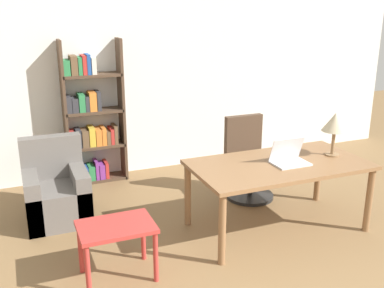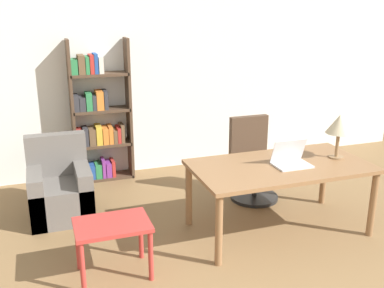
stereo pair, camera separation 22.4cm
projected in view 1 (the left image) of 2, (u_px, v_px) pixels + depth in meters
The scene contains 8 objects.
wall_back at pixel (152, 75), 6.20m from camera, with size 8.00×0.06×2.70m.
desk at pixel (279, 170), 4.63m from camera, with size 1.81×0.96×0.74m.
laptop at pixel (289, 158), 4.58m from camera, with size 0.36×0.26×0.26m.
table_lamp at pixel (335, 123), 4.74m from camera, with size 0.27×0.27×0.47m.
office_chair at pixel (248, 163), 5.52m from camera, with size 0.58×0.58×0.99m.
side_table_blue at pixel (116, 233), 3.84m from camera, with size 0.64×0.45×0.50m.
armchair at pixel (56, 194), 4.95m from camera, with size 0.67×0.72×0.89m.
bookshelf at pixel (90, 121), 5.86m from camera, with size 0.77×0.28×1.88m.
Camera 1 is at (-1.82, -1.43, 2.30)m, focal length 42.00 mm.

